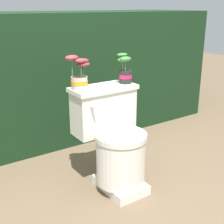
% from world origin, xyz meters
% --- Properties ---
extents(ground_plane, '(12.00, 12.00, 0.00)m').
position_xyz_m(ground_plane, '(0.00, 0.00, 0.00)').
color(ground_plane, brown).
extents(hedge_backdrop, '(3.59, 0.91, 1.21)m').
position_xyz_m(hedge_backdrop, '(0.00, 1.24, 0.61)').
color(hedge_backdrop, black).
rests_on(hedge_backdrop, ground).
extents(toilet, '(0.48, 0.52, 0.73)m').
position_xyz_m(toilet, '(0.02, 0.04, 0.35)').
color(toilet, silver).
rests_on(toilet, ground).
extents(potted_plant_left, '(0.16, 0.12, 0.24)m').
position_xyz_m(potted_plant_left, '(-0.16, 0.20, 0.82)').
color(potted_plant_left, beige).
rests_on(potted_plant_left, toilet).
extents(potted_plant_midleft, '(0.12, 0.13, 0.22)m').
position_xyz_m(potted_plant_midleft, '(0.20, 0.17, 0.82)').
color(potted_plant_midleft, '#262628').
rests_on(potted_plant_midleft, toilet).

